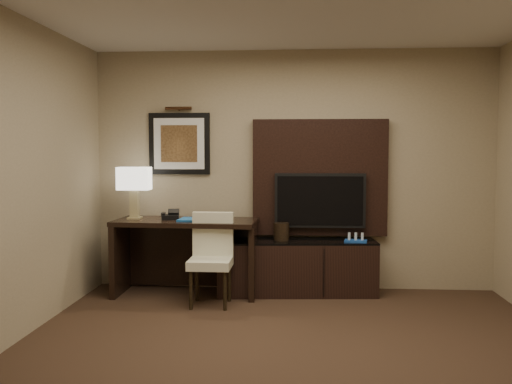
# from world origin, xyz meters

# --- Properties ---
(floor) EXTENTS (4.50, 5.00, 0.01)m
(floor) POSITION_xyz_m (0.00, 0.00, -0.01)
(floor) COLOR #312016
(floor) RESTS_ON ground
(wall_back) EXTENTS (4.50, 0.01, 2.70)m
(wall_back) POSITION_xyz_m (0.00, 2.50, 1.35)
(wall_back) COLOR #998867
(wall_back) RESTS_ON floor
(wall_front) EXTENTS (4.50, 0.01, 2.70)m
(wall_front) POSITION_xyz_m (0.00, -2.50, 1.35)
(wall_front) COLOR #998867
(wall_front) RESTS_ON floor
(desk) EXTENTS (1.57, 0.74, 0.82)m
(desk) POSITION_xyz_m (-1.16, 2.10, 0.41)
(desk) COLOR black
(desk) RESTS_ON floor
(credenza) EXTENTS (1.75, 0.61, 0.59)m
(credenza) POSITION_xyz_m (0.05, 2.20, 0.30)
(credenza) COLOR black
(credenza) RESTS_ON floor
(tv_wall_panel) EXTENTS (1.50, 0.12, 1.30)m
(tv_wall_panel) POSITION_xyz_m (0.30, 2.44, 1.27)
(tv_wall_panel) COLOR black
(tv_wall_panel) RESTS_ON wall_back
(tv) EXTENTS (1.00, 0.08, 0.60)m
(tv) POSITION_xyz_m (0.30, 2.34, 1.02)
(tv) COLOR black
(tv) RESTS_ON tv_wall_panel
(artwork) EXTENTS (0.70, 0.04, 0.70)m
(artwork) POSITION_xyz_m (-1.30, 2.48, 1.65)
(artwork) COLOR black
(artwork) RESTS_ON wall_back
(picture_light) EXTENTS (0.04, 0.04, 0.30)m
(picture_light) POSITION_xyz_m (-1.30, 2.44, 2.05)
(picture_light) COLOR #402614
(picture_light) RESTS_ON wall_back
(desk_chair) EXTENTS (0.43, 0.49, 0.89)m
(desk_chair) POSITION_xyz_m (-0.83, 1.66, 0.44)
(desk_chair) COLOR beige
(desk_chair) RESTS_ON floor
(table_lamp) EXTENTS (0.39, 0.30, 0.56)m
(table_lamp) POSITION_xyz_m (-1.74, 2.14, 1.10)
(table_lamp) COLOR tan
(table_lamp) RESTS_ON desk
(desk_phone) EXTENTS (0.21, 0.20, 0.09)m
(desk_phone) POSITION_xyz_m (-1.33, 2.12, 0.87)
(desk_phone) COLOR black
(desk_phone) RESTS_ON desk
(blue_folder) EXTENTS (0.25, 0.33, 0.02)m
(blue_folder) POSITION_xyz_m (-1.10, 2.05, 0.83)
(blue_folder) COLOR #165092
(blue_folder) RESTS_ON desk
(book) EXTENTS (0.16, 0.10, 0.23)m
(book) POSITION_xyz_m (-1.00, 2.10, 0.94)
(book) COLOR #AEA688
(book) RESTS_ON desk
(ice_bucket) EXTENTS (0.22, 0.22, 0.19)m
(ice_bucket) POSITION_xyz_m (-0.12, 2.19, 0.69)
(ice_bucket) COLOR black
(ice_bucket) RESTS_ON credenza
(minibar_tray) EXTENTS (0.26, 0.18, 0.09)m
(minibar_tray) POSITION_xyz_m (0.68, 2.14, 0.64)
(minibar_tray) COLOR #174397
(minibar_tray) RESTS_ON credenza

